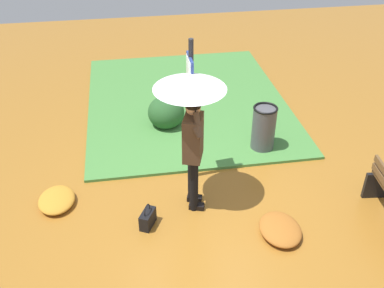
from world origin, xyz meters
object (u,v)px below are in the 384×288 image
object	(u,v)px
info_sign_post	(190,96)
handbag	(148,218)
person_with_umbrella	(191,111)
trash_bin	(264,129)

from	to	relation	value
info_sign_post	handbag	xyz separation A→B (m)	(-1.01, 0.77, -1.32)
person_with_umbrella	trash_bin	xyz separation A→B (m)	(1.17, -1.44, -1.13)
handbag	trash_bin	world-z (taller)	trash_bin
handbag	trash_bin	size ratio (longest dim) A/B	0.44
person_with_umbrella	handbag	xyz separation A→B (m)	(-0.41, 0.68, -1.42)
info_sign_post	handbag	size ratio (longest dim) A/B	6.22
person_with_umbrella	handbag	size ratio (longest dim) A/B	5.53
trash_bin	info_sign_post	bearing A→B (deg)	112.88
trash_bin	handbag	bearing A→B (deg)	126.71
person_with_umbrella	handbag	distance (m)	1.63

